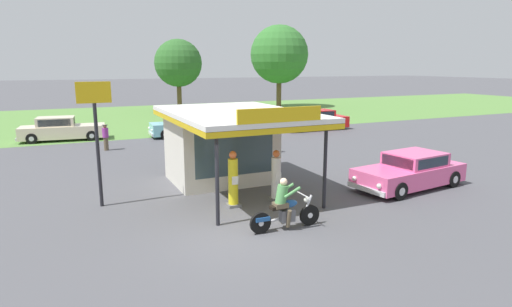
{
  "coord_description": "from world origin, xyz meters",
  "views": [
    {
      "loc": [
        -4.35,
        -10.64,
        4.76
      ],
      "look_at": [
        2.49,
        4.16,
        1.4
      ],
      "focal_mm": 29.99,
      "sensor_mm": 36.0,
      "label": 1
    }
  ],
  "objects": [
    {
      "name": "ground_plane",
      "position": [
        0.0,
        0.0,
        0.0
      ],
      "size": [
        300.0,
        300.0,
        0.0
      ],
      "primitive_type": "plane",
      "color": "#4C4C51"
    },
    {
      "name": "grass_verge_strip",
      "position": [
        0.0,
        30.0,
        0.0
      ],
      "size": [
        120.0,
        24.0,
        0.01
      ],
      "primitive_type": "cube",
      "color": "#56843D",
      "rests_on": "ground"
    },
    {
      "name": "service_station_kiosk",
      "position": [
        1.67,
        5.45,
        1.81
      ],
      "size": [
        4.72,
        7.12,
        3.54
      ],
      "color": "beige",
      "rests_on": "ground"
    },
    {
      "name": "gas_pump_nearside",
      "position": [
        0.84,
        2.44,
        0.89
      ],
      "size": [
        0.44,
        0.44,
        1.95
      ],
      "color": "slate",
      "rests_on": "ground"
    },
    {
      "name": "gas_pump_offside",
      "position": [
        2.49,
        2.44,
        0.84
      ],
      "size": [
        0.44,
        0.44,
        1.84
      ],
      "color": "slate",
      "rests_on": "ground"
    },
    {
      "name": "motorcycle_with_rider",
      "position": [
        1.42,
        -0.15,
        0.65
      ],
      "size": [
        2.28,
        0.7,
        1.58
      ],
      "color": "black",
      "rests_on": "ground"
    },
    {
      "name": "featured_classic_sedan",
      "position": [
        8.08,
        1.69,
        0.65
      ],
      "size": [
        5.01,
        2.46,
        1.39
      ],
      "color": "#E55993",
      "rests_on": "ground"
    },
    {
      "name": "parked_car_second_row_spare",
      "position": [
        -4.29,
        19.46,
        0.7
      ],
      "size": [
        5.45,
        2.29,
        1.53
      ],
      "color": "beige",
      "rests_on": "ground"
    },
    {
      "name": "parked_car_back_row_right",
      "position": [
        13.15,
        16.49,
        0.7
      ],
      "size": [
        5.21,
        1.97,
        1.49
      ],
      "color": "red",
      "rests_on": "ground"
    },
    {
      "name": "parked_car_back_row_left",
      "position": [
        3.61,
        17.76,
        0.69
      ],
      "size": [
        5.11,
        2.12,
        1.5
      ],
      "color": "#7AC6D1",
      "rests_on": "ground"
    },
    {
      "name": "bystander_standing_back_lot",
      "position": [
        6.02,
        10.13,
        0.87
      ],
      "size": [
        0.34,
        0.34,
        1.66
      ],
      "color": "#2D3351",
      "rests_on": "ground"
    },
    {
      "name": "bystander_chatting_near_pumps",
      "position": [
        -2.06,
        14.75,
        0.78
      ],
      "size": [
        0.34,
        0.34,
        1.49
      ],
      "color": "brown",
      "rests_on": "ground"
    },
    {
      "name": "tree_oak_far_right",
      "position": [
        18.68,
        33.24,
        5.83
      ],
      "size": [
        6.55,
        6.55,
        9.28
      ],
      "color": "brown",
      "rests_on": "ground"
    },
    {
      "name": "tree_oak_far_left",
      "position": [
        7.23,
        33.5,
        4.92
      ],
      "size": [
        4.86,
        4.86,
        7.44
      ],
      "color": "brown",
      "rests_on": "ground"
    },
    {
      "name": "roadside_pole_sign",
      "position": [
        -3.27,
        4.4,
        2.94
      ],
      "size": [
        1.1,
        0.12,
        4.25
      ],
      "color": "black",
      "rests_on": "ground"
    }
  ]
}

